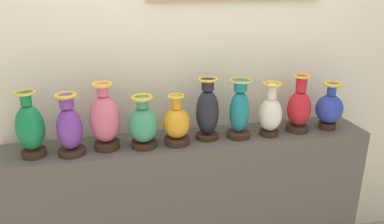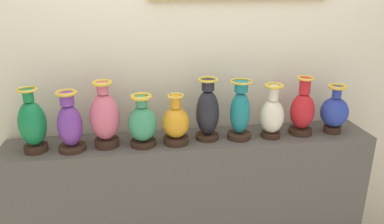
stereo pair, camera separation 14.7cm
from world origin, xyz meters
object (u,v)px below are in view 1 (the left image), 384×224
vase_jade (143,125)px  vase_onyx (207,112)px  vase_amber (177,124)px  vase_violet (69,128)px  vase_teal (239,112)px  vase_rose (105,120)px  vase_crimson (299,108)px  vase_cobalt (329,108)px  vase_emerald (30,128)px  vase_ivory (270,113)px

vase_jade → vase_onyx: bearing=5.3°
vase_jade → vase_onyx: vase_onyx is taller
vase_jade → vase_amber: vase_jade is taller
vase_violet → vase_jade: vase_violet is taller
vase_amber → vase_teal: vase_teal is taller
vase_violet → vase_onyx: size_ratio=0.92×
vase_jade → vase_amber: bearing=-0.3°
vase_onyx → vase_amber: bearing=-169.2°
vase_rose → vase_violet: bearing=-171.7°
vase_crimson → vase_cobalt: vase_crimson is taller
vase_jade → vase_amber: size_ratio=1.03×
vase_emerald → vase_cobalt: size_ratio=1.19×
vase_teal → vase_cobalt: 0.63m
vase_violet → vase_teal: bearing=1.0°
vase_emerald → vase_crimson: 1.63m
vase_emerald → vase_cobalt: bearing=0.1°
vase_rose → vase_teal: bearing=-0.8°
vase_emerald → vase_cobalt: (1.85, 0.00, -0.02)m
vase_teal → vase_ivory: vase_teal is taller
vase_emerald → vase_rose: (0.40, 0.01, 0.01)m
vase_amber → vase_crimson: (0.81, 0.02, 0.03)m
vase_onyx → vase_crimson: bearing=-1.3°
vase_emerald → vase_amber: (0.82, -0.01, -0.04)m
vase_teal → vase_crimson: (0.41, 0.01, -0.02)m
vase_cobalt → vase_teal: bearing=-179.8°
vase_jade → vase_cobalt: 1.23m
vase_rose → vase_amber: vase_rose is taller
vase_amber → vase_emerald: bearing=179.2°
vase_emerald → vase_cobalt: vase_emerald is taller
vase_jade → vase_teal: 0.60m
vase_teal → vase_cobalt: size_ratio=1.17×
vase_violet → vase_crimson: vase_crimson is taller
vase_emerald → vase_ivory: size_ratio=1.09×
vase_violet → vase_amber: bearing=0.5°
vase_jade → vase_violet: bearing=-179.1°
vase_rose → vase_crimson: (1.23, 0.00, -0.03)m
vase_amber → vase_teal: (0.40, 0.01, 0.04)m
vase_onyx → vase_ivory: (0.40, -0.04, -0.03)m
vase_onyx → vase_emerald: bearing=-178.5°
vase_teal → vase_onyx: bearing=172.4°
vase_crimson → vase_teal: bearing=-178.3°
vase_jade → vase_cobalt: bearing=0.6°
vase_violet → vase_teal: (1.01, 0.02, 0.01)m
vase_amber → vase_ivory: 0.60m
vase_jade → vase_ivory: (0.80, 0.00, 0.01)m
vase_emerald → vase_amber: size_ratio=1.23×
vase_cobalt → vase_amber: bearing=-179.2°
vase_jade → vase_onyx: 0.40m
vase_ivory → vase_teal: bearing=177.2°
vase_rose → vase_cobalt: bearing=-0.3°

